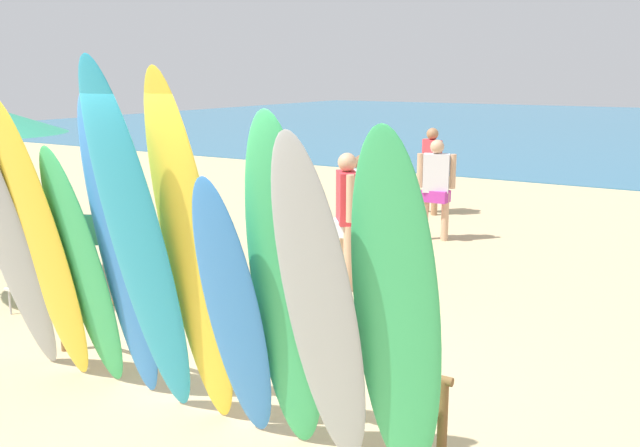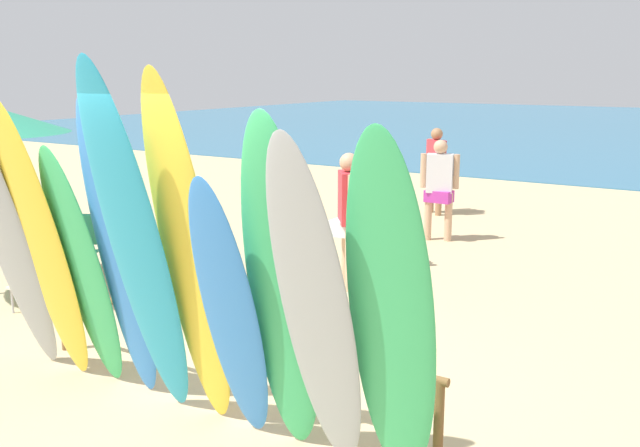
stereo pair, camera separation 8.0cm
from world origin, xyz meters
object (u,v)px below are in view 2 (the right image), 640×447
at_px(surfboard_green_2, 82,270).
at_px(beachgoer_near_rack, 349,211).
at_px(beachgoer_midbeach, 363,203).
at_px(beach_chair_blue, 49,270).
at_px(beachgoer_by_water, 436,165).
at_px(surfboard_green_9, 391,317).
at_px(surfboard_grey_8, 316,311).
at_px(surfboard_teal_4, 137,248).
at_px(beachgoer_strolling, 439,183).
at_px(surfboard_blue_6, 230,313).
at_px(surfboard_green_7, 281,290).
at_px(surfboard_grey_0, 4,229).
at_px(beach_chair_red, 80,241).
at_px(surfboard_blue_3, 118,253).
at_px(surfboard_yellow_5, 188,257).
at_px(surfboard_yellow_1, 42,246).
at_px(surfboard_rack, 218,337).

distance_m(surfboard_green_2, beachgoer_near_rack, 3.73).
relative_size(beachgoer_midbeach, beach_chair_blue, 1.87).
bearing_deg(beachgoer_by_water, surfboard_green_9, -28.33).
xyz_separation_m(surfboard_grey_8, beachgoer_near_rack, (-1.99, 3.84, -0.20)).
bearing_deg(surfboard_teal_4, beachgoer_strolling, 92.89).
bearing_deg(surfboard_blue_6, beachgoer_by_water, 105.61).
bearing_deg(surfboard_green_7, surfboard_grey_0, 179.36).
distance_m(surfboard_teal_4, beachgoer_by_water, 8.95).
bearing_deg(beachgoer_near_rack, beachgoer_strolling, -36.57).
xyz_separation_m(surfboard_teal_4, beachgoer_by_water, (-1.45, 8.82, -0.45)).
xyz_separation_m(beachgoer_strolling, beach_chair_red, (-3.31, -4.26, -0.50)).
bearing_deg(surfboard_green_7, surfboard_blue_3, 175.84).
distance_m(surfboard_blue_6, beachgoer_near_rack, 3.98).
relative_size(surfboard_yellow_5, beachgoer_strolling, 1.71).
bearing_deg(surfboard_yellow_1, surfboard_grey_8, -0.03).
bearing_deg(surfboard_blue_3, surfboard_yellow_5, -3.61).
xyz_separation_m(surfboard_teal_4, surfboard_grey_8, (1.51, 0.05, -0.22)).
bearing_deg(beachgoer_strolling, surfboard_blue_6, 82.94).
height_order(surfboard_grey_8, beach_chair_red, surfboard_grey_8).
height_order(surfboard_green_7, beachgoer_midbeach, surfboard_green_7).
xyz_separation_m(surfboard_grey_0, surfboard_green_2, (0.77, 0.16, -0.28)).
xyz_separation_m(surfboard_blue_6, beachgoer_near_rack, (-1.24, 3.78, -0.03)).
height_order(surfboard_blue_3, surfboard_green_9, surfboard_blue_3).
bearing_deg(beachgoer_midbeach, surfboard_rack, 107.07).
relative_size(surfboard_green_7, beach_chair_blue, 2.97).
bearing_deg(beach_chair_blue, beach_chair_red, 121.99).
distance_m(beachgoer_near_rack, beach_chair_blue, 3.55).
height_order(beachgoer_midbeach, beachgoer_near_rack, beachgoer_near_rack).
distance_m(surfboard_yellow_5, surfboard_green_7, 0.79).
xyz_separation_m(surfboard_grey_0, surfboard_blue_3, (1.21, 0.16, -0.07)).
bearing_deg(surfboard_green_9, surfboard_blue_3, 176.65).
bearing_deg(beachgoer_midbeach, surfboard_yellow_1, 89.18).
height_order(surfboard_grey_0, surfboard_yellow_1, surfboard_grey_0).
height_order(surfboard_blue_3, beachgoer_near_rack, surfboard_blue_3).
bearing_deg(beachgoer_near_rack, beach_chair_red, 73.64).
bearing_deg(surfboard_blue_3, beachgoer_by_water, 97.37).
bearing_deg(surfboard_teal_4, surfboard_blue_3, 153.76).
height_order(surfboard_teal_4, surfboard_blue_6, surfboard_teal_4).
bearing_deg(beachgoer_strolling, beach_chair_blue, 47.89).
bearing_deg(beachgoer_by_water, surfboard_rack, -38.70).
xyz_separation_m(surfboard_yellow_1, surfboard_green_7, (2.35, 0.11, -0.02)).
distance_m(surfboard_yellow_1, surfboard_grey_8, 2.70).
relative_size(surfboard_green_9, beach_chair_red, 2.74).
distance_m(surfboard_yellow_5, beachgoer_midbeach, 4.85).
xyz_separation_m(surfboard_grey_0, beach_chair_red, (-2.23, 2.55, -0.91)).
bearing_deg(surfboard_blue_3, beachgoer_strolling, 91.58).
height_order(surfboard_teal_4, beachgoer_midbeach, surfboard_teal_4).
bearing_deg(surfboard_grey_0, surfboard_teal_4, -1.75).
relative_size(surfboard_grey_0, surfboard_green_9, 1.13).
bearing_deg(beachgoer_midbeach, surfboard_green_7, 116.78).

